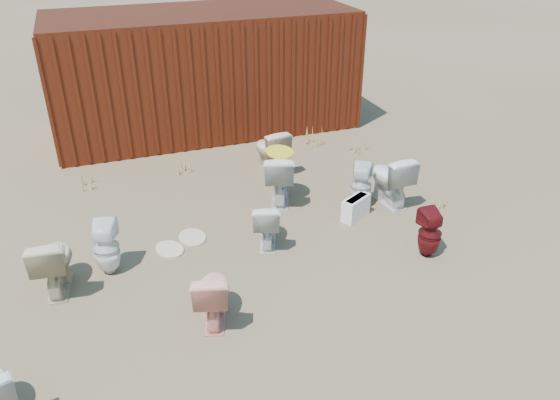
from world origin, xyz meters
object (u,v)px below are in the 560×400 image
object	(u,v)px
toilet_front_pink	(213,294)
toilet_front_c	(267,223)
toilet_back_beige_left	(54,262)
shipping_container	(204,71)
toilet_back_beige_right	(271,150)
toilet_front_maroon	(430,233)
toilet_back_a	(106,248)
loose_tank	(356,208)
toilet_back_e	(361,186)
toilet_back_yellowlid	(280,177)
toilet_front_e	(390,178)

from	to	relation	value
toilet_front_pink	toilet_front_c	world-z (taller)	toilet_front_pink
toilet_back_beige_left	shipping_container	bearing A→B (deg)	-114.36
toilet_back_beige_left	toilet_back_beige_right	distance (m)	4.27
toilet_front_maroon	toilet_back_beige_right	xyz separation A→B (m)	(-1.16, 3.23, 0.06)
shipping_container	toilet_back_a	bearing A→B (deg)	-117.10
toilet_front_c	loose_tank	bearing A→B (deg)	-151.73
toilet_front_pink	toilet_back_a	world-z (taller)	toilet_back_a
toilet_back_a	toilet_front_pink	bearing A→B (deg)	142.05
toilet_front_c	toilet_back_e	xyz separation A→B (m)	(1.73, 0.52, 0.03)
toilet_front_pink	toilet_front_c	bearing A→B (deg)	-112.76
toilet_front_pink	loose_tank	distance (m)	3.02
toilet_front_c	toilet_back_a	bearing A→B (deg)	18.47
toilet_back_a	toilet_front_maroon	bearing A→B (deg)	179.55
toilet_back_beige_left	loose_tank	bearing A→B (deg)	-168.32
toilet_back_beige_left	toilet_back_yellowlid	world-z (taller)	toilet_back_yellowlid
toilet_front_maroon	shipping_container	bearing A→B (deg)	-71.75
toilet_front_pink	toilet_front_c	xyz separation A→B (m)	(1.09, 1.31, -0.02)
toilet_back_e	toilet_front_c	bearing A→B (deg)	51.11
toilet_front_pink	loose_tank	world-z (taller)	toilet_front_pink
toilet_back_beige_left	toilet_back_beige_right	xyz separation A→B (m)	(3.61, 2.29, 0.01)
toilet_front_maroon	toilet_front_e	xyz separation A→B (m)	(0.25, 1.51, 0.08)
shipping_container	toilet_back_beige_left	distance (m)	5.82
toilet_front_c	toilet_front_e	size ratio (longest dim) A/B	0.81
toilet_back_a	toilet_back_beige_left	xyz separation A→B (m)	(-0.63, -0.15, 0.02)
toilet_back_a	loose_tank	size ratio (longest dim) A/B	1.50
toilet_back_a	toilet_back_e	size ratio (longest dim) A/B	1.02
shipping_container	toilet_front_c	world-z (taller)	shipping_container
toilet_back_beige_right	loose_tank	distance (m)	2.12
toilet_front_e	shipping_container	bearing A→B (deg)	-68.61
toilet_front_maroon	toilet_front_pink	bearing A→B (deg)	7.26
toilet_front_c	toilet_front_pink	bearing A→B (deg)	70.24
toilet_back_a	toilet_back_beige_left	distance (m)	0.65
toilet_front_c	toilet_back_e	distance (m)	1.81
shipping_container	toilet_back_beige_left	size ratio (longest dim) A/B	7.54
toilet_back_e	toilet_front_maroon	bearing A→B (deg)	133.41
toilet_front_pink	toilet_front_e	size ratio (longest dim) A/B	0.87
toilet_back_beige_left	toilet_back_yellowlid	size ratio (longest dim) A/B	0.94
toilet_front_maroon	toilet_back_beige_right	bearing A→B (deg)	-68.38
toilet_back_yellowlid	toilet_back_a	bearing A→B (deg)	41.89
toilet_back_beige_left	loose_tank	distance (m)	4.31
shipping_container	toilet_front_maroon	world-z (taller)	shipping_container
toilet_front_maroon	toilet_back_a	world-z (taller)	toilet_back_a
shipping_container	toilet_back_a	xyz separation A→B (m)	(-2.42, -4.74, -0.83)
toilet_back_e	toilet_back_beige_right	bearing A→B (deg)	-27.18
toilet_front_e	loose_tank	bearing A→B (deg)	17.57
toilet_front_e	toilet_back_yellowlid	world-z (taller)	toilet_back_yellowlid
toilet_front_e	toilet_front_pink	bearing A→B (deg)	25.35
shipping_container	toilet_front_maroon	distance (m)	6.13
toilet_front_e	toilet_back_yellowlid	xyz separation A→B (m)	(-1.63, 0.64, 0.00)
shipping_container	toilet_front_e	bearing A→B (deg)	-65.53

